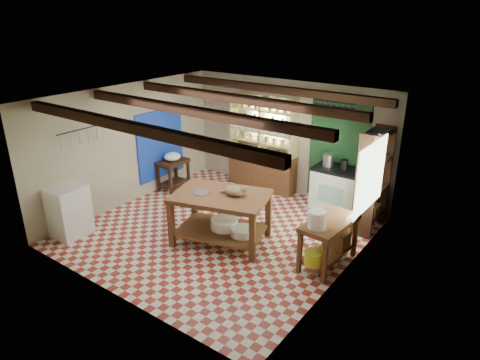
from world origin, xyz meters
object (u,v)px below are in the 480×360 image
Objects in this scene: work_table at (221,218)px; white_cabinet at (69,211)px; right_counter at (328,243)px; prep_table at (173,175)px; stove at (337,190)px; cat at (234,191)px.

white_cabinet is (-2.47, -1.48, 0.02)m from work_table.
work_table is 1.98m from right_counter.
stove is at bearing 16.29° from prep_table.
white_cabinet reaches higher than prep_table.
white_cabinet is 2.60× the size of cat.
right_counter reaches higher than prep_table.
prep_table is at bearing 173.47° from right_counter.
white_cabinet reaches higher than right_counter.
prep_table is at bearing -163.70° from stove.
prep_table is at bearing 85.93° from white_cabinet.
stove is 2.57m from cat.
cat is (-1.71, -0.33, 0.62)m from right_counter.
cat is at bearing -114.02° from stove.
right_counter is (0.74, -1.99, -0.08)m from stove.
work_table is 1.71× the size of white_cabinet.
work_table is at bearing -162.86° from right_counter.
stove is 1.02× the size of white_cabinet.
white_cabinet is at bearing -91.82° from prep_table.
prep_table is 2.99m from cat.
prep_table is at bearing 130.23° from cat.
prep_table is (-2.45, 1.27, -0.11)m from work_table.
cat reaches higher than stove.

